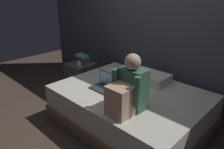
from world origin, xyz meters
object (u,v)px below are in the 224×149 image
Objects in this scene: laptop at (104,85)px; pillow at (150,77)px; nightstand at (81,78)px; mug at (79,64)px; book_stack at (82,59)px; person_sitting at (128,90)px; bed at (130,107)px.

laptop is 0.71m from pillow.
pillow is (0.31, 0.64, 0.01)m from laptop.
nightstand is at bearing 160.66° from laptop.
mug reaches higher than pillow.
laptop is 1.07m from book_stack.
person_sitting is at bearing -19.61° from laptop.
pillow is (1.30, 0.29, 0.31)m from nightstand.
book_stack is (-1.30, 0.20, 0.39)m from bed.
laptop is 0.57× the size of pillow.
book_stack reaches higher than mug.
pillow is at bearing 109.30° from person_sitting.
nightstand is (-1.30, 0.16, 0.02)m from bed.
bed is at bearing -8.94° from book_stack.
nightstand is 0.37m from mug.
laptop is at bearing -115.41° from pillow.
nightstand is at bearing 173.17° from bed.
bed is 3.51× the size of nightstand.
person_sitting reaches higher than book_stack.
pillow is at bearing 19.48° from mug.
nightstand is at bearing -167.25° from pillow.
book_stack is (-1.60, 0.61, -0.12)m from person_sitting.
laptop reaches higher than nightstand.
laptop is 1.28× the size of book_stack.
nightstand is 1.78× the size of laptop.
person_sitting is 0.67m from laptop.
laptop is (-0.30, -0.19, 0.32)m from bed.
nightstand is 1.02× the size of pillow.
bed is 1.31m from nightstand.
bed is at bearing -1.75° from mug.
nightstand is 2.27× the size of book_stack.
laptop is at bearing 160.39° from person_sitting.
mug is at bearing 178.25° from bed.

